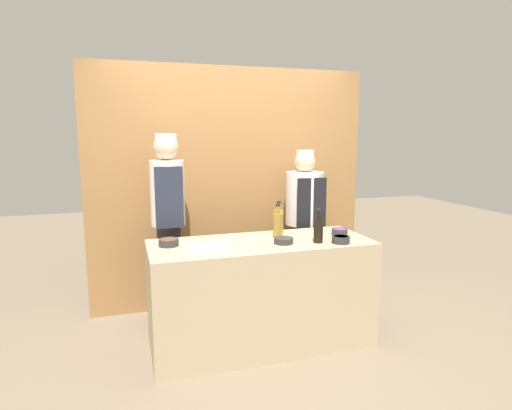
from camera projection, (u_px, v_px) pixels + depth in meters
ground_plane at (261, 343)px, 3.62m from camera, size 14.00×14.00×0.00m
cabinet_wall at (230, 188)px, 4.40m from camera, size 2.83×0.18×2.40m
counter at (261, 293)px, 3.55m from camera, size 1.81×0.71×0.88m
sauce_bowl_orange at (284, 240)px, 3.41m from camera, size 0.16×0.16×0.05m
sauce_bowl_purple at (340, 232)px, 3.70m from camera, size 0.14×0.14×0.06m
sauce_bowl_green at (341, 239)px, 3.43m from camera, size 0.14×0.14×0.06m
sauce_bowl_brown at (169, 242)px, 3.34m from camera, size 0.16×0.16×0.06m
cutting_board at (205, 247)px, 3.26m from camera, size 0.32×0.22×0.02m
bottle_oil at (279, 221)px, 3.76m from camera, size 0.08×0.08×0.29m
bottle_soy at (318, 229)px, 3.43m from camera, size 0.08×0.08×0.28m
bottle_vinegar at (278, 225)px, 3.59m from camera, size 0.08×0.08×0.29m
chef_left at (168, 219)px, 3.89m from camera, size 0.31×0.31×1.75m
chef_right at (304, 224)px, 4.30m from camera, size 0.37×0.37×1.59m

